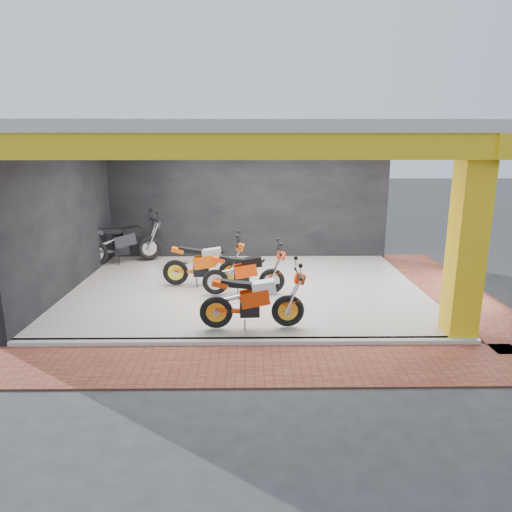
# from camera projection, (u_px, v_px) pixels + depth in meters

# --- Properties ---
(ground) EXTENTS (80.00, 80.00, 0.00)m
(ground) POSITION_uv_depth(u_px,v_px,m) (246.00, 322.00, 8.79)
(ground) COLOR #2D2D30
(ground) RESTS_ON ground
(showroom_floor) EXTENTS (8.00, 6.00, 0.10)m
(showroom_floor) POSITION_uv_depth(u_px,v_px,m) (247.00, 288.00, 10.72)
(showroom_floor) COLOR silver
(showroom_floor) RESTS_ON ground
(showroom_ceiling) EXTENTS (8.40, 6.40, 0.20)m
(showroom_ceiling) POSITION_uv_depth(u_px,v_px,m) (246.00, 132.00, 9.88)
(showroom_ceiling) COLOR beige
(showroom_ceiling) RESTS_ON corner_column
(back_wall) EXTENTS (8.20, 0.20, 3.50)m
(back_wall) POSITION_uv_depth(u_px,v_px,m) (247.00, 201.00, 13.33)
(back_wall) COLOR black
(back_wall) RESTS_ON ground
(left_wall) EXTENTS (0.20, 6.20, 3.50)m
(left_wall) POSITION_uv_depth(u_px,v_px,m) (65.00, 217.00, 10.27)
(left_wall) COLOR black
(left_wall) RESTS_ON ground
(corner_column) EXTENTS (0.50, 0.50, 3.50)m
(corner_column) POSITION_uv_depth(u_px,v_px,m) (467.00, 241.00, 7.69)
(corner_column) COLOR yellow
(corner_column) RESTS_ON ground
(header_beam_front) EXTENTS (8.40, 0.30, 0.40)m
(header_beam_front) POSITION_uv_depth(u_px,v_px,m) (245.00, 147.00, 7.04)
(header_beam_front) COLOR yellow
(header_beam_front) RESTS_ON corner_column
(header_beam_right) EXTENTS (0.30, 6.40, 0.40)m
(header_beam_right) POSITION_uv_depth(u_px,v_px,m) (428.00, 146.00, 10.00)
(header_beam_right) COLOR yellow
(header_beam_right) RESTS_ON corner_column
(floor_kerb) EXTENTS (8.00, 0.20, 0.10)m
(floor_kerb) POSITION_uv_depth(u_px,v_px,m) (246.00, 342.00, 7.78)
(floor_kerb) COLOR silver
(floor_kerb) RESTS_ON ground
(paver_front) EXTENTS (9.00, 1.40, 0.03)m
(paver_front) POSITION_uv_depth(u_px,v_px,m) (245.00, 365.00, 7.03)
(paver_front) COLOR brown
(paver_front) RESTS_ON ground
(paver_right) EXTENTS (1.40, 7.00, 0.03)m
(paver_right) POSITION_uv_depth(u_px,v_px,m) (450.00, 289.00, 10.78)
(paver_right) COLOR brown
(paver_right) RESTS_ON ground
(moto_hero) EXTENTS (2.02, 0.83, 1.22)m
(moto_hero) POSITION_uv_depth(u_px,v_px,m) (288.00, 296.00, 8.14)
(moto_hero) COLOR red
(moto_hero) RESTS_ON showroom_floor
(moto_row_a) EXTENTS (2.04, 0.80, 1.23)m
(moto_row_a) POSITION_uv_depth(u_px,v_px,m) (231.00, 261.00, 10.59)
(moto_row_a) COLOR #FC5C0A
(moto_row_a) RESTS_ON showroom_floor
(moto_row_b) EXTENTS (1.95, 0.79, 1.17)m
(moto_row_b) POSITION_uv_depth(u_px,v_px,m) (272.00, 269.00, 9.99)
(moto_row_b) COLOR #FF3F0A
(moto_row_b) RESTS_ON showroom_floor
(moto_row_d) EXTENTS (2.42, 1.79, 1.40)m
(moto_row_d) POSITION_uv_depth(u_px,v_px,m) (149.00, 237.00, 12.94)
(moto_row_d) COLOR black
(moto_row_d) RESTS_ON showroom_floor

